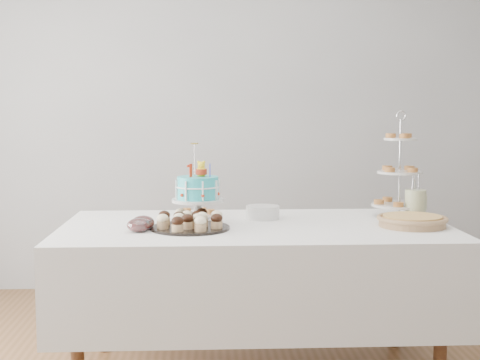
{
  "coord_description": "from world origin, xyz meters",
  "views": [
    {
      "loc": [
        -0.23,
        -2.97,
        1.34
      ],
      "look_at": [
        -0.08,
        0.3,
        0.99
      ],
      "focal_mm": 50.0,
      "sensor_mm": 36.0,
      "label": 1
    }
  ],
  "objects_px": {
    "tiered_stand": "(400,173)",
    "jam_bowl_a": "(139,225)",
    "table": "(256,270)",
    "pie": "(412,220)",
    "pastry_plate": "(197,213)",
    "jam_bowl_b": "(143,223)",
    "cupcake_tray": "(190,220)",
    "birthday_cake": "(198,202)",
    "plate_stack": "(263,212)",
    "utensil_pitcher": "(415,203)"
  },
  "relations": [
    {
      "from": "tiered_stand",
      "to": "jam_bowl_a",
      "type": "xyz_separation_m",
      "value": [
        -1.35,
        -0.39,
        -0.21
      ]
    },
    {
      "from": "table",
      "to": "pie",
      "type": "height_order",
      "value": "pie"
    },
    {
      "from": "pastry_plate",
      "to": "jam_bowl_b",
      "type": "relative_size",
      "value": 2.22
    },
    {
      "from": "cupcake_tray",
      "to": "jam_bowl_b",
      "type": "bearing_deg",
      "value": 177.13
    },
    {
      "from": "cupcake_tray",
      "to": "jam_bowl_b",
      "type": "relative_size",
      "value": 3.42
    },
    {
      "from": "jam_bowl_a",
      "to": "jam_bowl_b",
      "type": "xyz_separation_m",
      "value": [
        0.01,
        0.07,
        0.0
      ]
    },
    {
      "from": "table",
      "to": "jam_bowl_a",
      "type": "distance_m",
      "value": 0.64
    },
    {
      "from": "birthday_cake",
      "to": "pie",
      "type": "bearing_deg",
      "value": -21.91
    },
    {
      "from": "cupcake_tray",
      "to": "pastry_plate",
      "type": "xyz_separation_m",
      "value": [
        0.03,
        0.39,
        -0.03
      ]
    },
    {
      "from": "birthday_cake",
      "to": "jam_bowl_a",
      "type": "relative_size",
      "value": 3.66
    },
    {
      "from": "pie",
      "to": "jam_bowl_a",
      "type": "relative_size",
      "value": 3.12
    },
    {
      "from": "birthday_cake",
      "to": "pie",
      "type": "relative_size",
      "value": 1.17
    },
    {
      "from": "pie",
      "to": "jam_bowl_b",
      "type": "relative_size",
      "value": 3.09
    },
    {
      "from": "cupcake_tray",
      "to": "jam_bowl_a",
      "type": "relative_size",
      "value": 3.45
    },
    {
      "from": "birthday_cake",
      "to": "pastry_plate",
      "type": "xyz_separation_m",
      "value": [
        -0.01,
        0.22,
        -0.09
      ]
    },
    {
      "from": "tiered_stand",
      "to": "jam_bowl_b",
      "type": "relative_size",
      "value": 5.08
    },
    {
      "from": "birthday_cake",
      "to": "jam_bowl_b",
      "type": "relative_size",
      "value": 3.63
    },
    {
      "from": "plate_stack",
      "to": "utensil_pitcher",
      "type": "distance_m",
      "value": 0.79
    },
    {
      "from": "cupcake_tray",
      "to": "utensil_pitcher",
      "type": "height_order",
      "value": "utensil_pitcher"
    },
    {
      "from": "plate_stack",
      "to": "utensil_pitcher",
      "type": "bearing_deg",
      "value": -5.05
    },
    {
      "from": "birthday_cake",
      "to": "utensil_pitcher",
      "type": "relative_size",
      "value": 1.67
    },
    {
      "from": "cupcake_tray",
      "to": "pastry_plate",
      "type": "height_order",
      "value": "cupcake_tray"
    },
    {
      "from": "table",
      "to": "birthday_cake",
      "type": "xyz_separation_m",
      "value": [
        -0.29,
        0.06,
        0.34
      ]
    },
    {
      "from": "birthday_cake",
      "to": "plate_stack",
      "type": "relative_size",
      "value": 2.3
    },
    {
      "from": "pie",
      "to": "tiered_stand",
      "type": "height_order",
      "value": "tiered_stand"
    },
    {
      "from": "tiered_stand",
      "to": "pastry_plate",
      "type": "height_order",
      "value": "tiered_stand"
    },
    {
      "from": "pie",
      "to": "utensil_pitcher",
      "type": "distance_m",
      "value": 0.22
    },
    {
      "from": "table",
      "to": "tiered_stand",
      "type": "bearing_deg",
      "value": 15.93
    },
    {
      "from": "jam_bowl_a",
      "to": "jam_bowl_b",
      "type": "height_order",
      "value": "same"
    },
    {
      "from": "pastry_plate",
      "to": "birthday_cake",
      "type": "bearing_deg",
      "value": -87.77
    },
    {
      "from": "birthday_cake",
      "to": "utensil_pitcher",
      "type": "xyz_separation_m",
      "value": [
        1.13,
        0.05,
        -0.02
      ]
    },
    {
      "from": "tiered_stand",
      "to": "utensil_pitcher",
      "type": "bearing_deg",
      "value": -63.36
    },
    {
      "from": "jam_bowl_b",
      "to": "birthday_cake",
      "type": "bearing_deg",
      "value": 31.37
    },
    {
      "from": "pie",
      "to": "tiered_stand",
      "type": "relative_size",
      "value": 0.61
    },
    {
      "from": "utensil_pitcher",
      "to": "jam_bowl_a",
      "type": "bearing_deg",
      "value": -170.05
    },
    {
      "from": "table",
      "to": "cupcake_tray",
      "type": "bearing_deg",
      "value": -161.69
    },
    {
      "from": "jam_bowl_a",
      "to": "jam_bowl_b",
      "type": "distance_m",
      "value": 0.07
    },
    {
      "from": "birthday_cake",
      "to": "pastry_plate",
      "type": "bearing_deg",
      "value": 78.33
    },
    {
      "from": "table",
      "to": "cupcake_tray",
      "type": "distance_m",
      "value": 0.43
    },
    {
      "from": "birthday_cake",
      "to": "pastry_plate",
      "type": "distance_m",
      "value": 0.24
    },
    {
      "from": "birthday_cake",
      "to": "pastry_plate",
      "type": "relative_size",
      "value": 1.64
    },
    {
      "from": "pastry_plate",
      "to": "utensil_pitcher",
      "type": "relative_size",
      "value": 1.02
    },
    {
      "from": "tiered_stand",
      "to": "jam_bowl_b",
      "type": "xyz_separation_m",
      "value": [
        -1.33,
        -0.32,
        -0.2
      ]
    },
    {
      "from": "birthday_cake",
      "to": "tiered_stand",
      "type": "distance_m",
      "value": 1.09
    },
    {
      "from": "jam_bowl_b",
      "to": "pastry_plate",
      "type": "bearing_deg",
      "value": 56.4
    },
    {
      "from": "birthday_cake",
      "to": "jam_bowl_b",
      "type": "bearing_deg",
      "value": -162.53
    },
    {
      "from": "cupcake_tray",
      "to": "plate_stack",
      "type": "distance_m",
      "value": 0.47
    },
    {
      "from": "pie",
      "to": "jam_bowl_a",
      "type": "xyz_separation_m",
      "value": [
        -1.32,
        -0.08,
        -0.0
      ]
    },
    {
      "from": "table",
      "to": "jam_bowl_b",
      "type": "bearing_deg",
      "value": -170.14
    },
    {
      "from": "plate_stack",
      "to": "cupcake_tray",
      "type": "bearing_deg",
      "value": -142.03
    }
  ]
}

